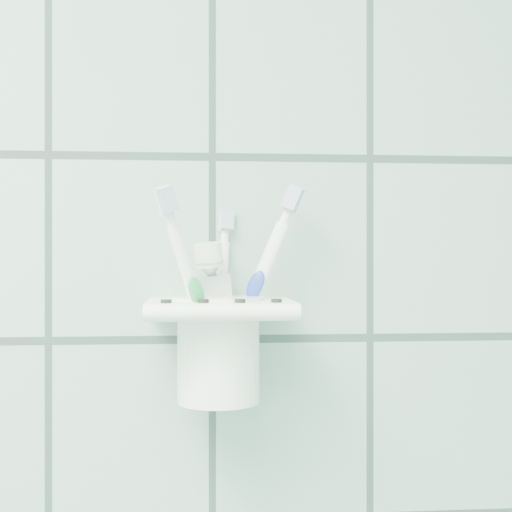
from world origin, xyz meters
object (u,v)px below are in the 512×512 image
(toothbrush_pink, at_px, (226,287))
(toothbrush_blue, at_px, (215,297))
(holder_bracket, at_px, (220,310))
(toothpaste_tube, at_px, (223,305))
(toothbrush_orange, at_px, (213,279))
(cup, at_px, (219,345))

(toothbrush_pink, xyz_separation_m, toothbrush_blue, (-0.01, 0.02, -0.01))
(holder_bracket, distance_m, toothbrush_pink, 0.03)
(toothbrush_blue, relative_size, toothpaste_tube, 1.21)
(toothbrush_orange, distance_m, toothpaste_tube, 0.03)
(cup, bearing_deg, toothbrush_pink, -69.11)
(toothbrush_blue, height_order, toothbrush_orange, toothbrush_orange)
(toothbrush_pink, bearing_deg, cup, 82.55)
(cup, distance_m, toothbrush_orange, 0.06)
(holder_bracket, height_order, cup, same)
(toothpaste_tube, bearing_deg, toothbrush_blue, -137.63)
(holder_bracket, height_order, toothbrush_blue, toothbrush_blue)
(holder_bracket, relative_size, toothbrush_pink, 0.68)
(holder_bracket, xyz_separation_m, toothbrush_blue, (-0.00, 0.01, 0.01))
(toothbrush_orange, bearing_deg, toothbrush_blue, -46.03)
(toothbrush_orange, bearing_deg, toothbrush_pink, -47.29)
(toothpaste_tube, bearing_deg, toothbrush_orange, -171.40)
(toothbrush_pink, height_order, toothbrush_blue, toothbrush_pink)
(cup, distance_m, toothpaste_tube, 0.04)
(toothbrush_pink, relative_size, toothpaste_tube, 1.35)
(holder_bracket, distance_m, toothpaste_tube, 0.02)
(toothbrush_pink, bearing_deg, toothbrush_blue, 83.01)
(toothbrush_pink, distance_m, toothbrush_orange, 0.03)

